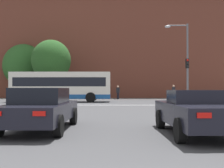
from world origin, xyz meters
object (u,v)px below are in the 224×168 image
object	(u,v)px
car_roadster_right	(198,112)
pedestrian_waiting	(118,91)
traffic_light_far_left	(66,76)
traffic_light_near_right	(187,74)
bus_crossing_lead	(61,86)
pedestrian_walking_east	(174,91)
car_saloon_left	(41,108)
street_lamp_junction	(184,55)

from	to	relation	value
car_roadster_right	pedestrian_waiting	bearing A→B (deg)	92.84
traffic_light_far_left	pedestrian_waiting	xyz separation A→B (m)	(6.69, -0.08, -1.91)
car_roadster_right	traffic_light_near_right	bearing A→B (deg)	75.20
bus_crossing_lead	traffic_light_far_left	world-z (taller)	traffic_light_far_left
traffic_light_near_right	traffic_light_far_left	distance (m)	17.71
traffic_light_far_left	pedestrian_walking_east	size ratio (longest dim) A/B	2.39
car_saloon_left	street_lamp_junction	distance (m)	17.98
car_saloon_left	pedestrian_waiting	size ratio (longest dim) A/B	2.65
traffic_light_far_left	pedestrian_walking_east	bearing A→B (deg)	-0.91
car_roadster_right	street_lamp_junction	distance (m)	17.10
car_saloon_left	car_roadster_right	size ratio (longest dim) A/B	1.07
car_roadster_right	bus_crossing_lead	xyz separation A→B (m)	(-7.93, 20.41, 0.96)
car_roadster_right	pedestrian_waiting	xyz separation A→B (m)	(-2.00, 27.65, 0.36)
bus_crossing_lead	pedestrian_waiting	xyz separation A→B (m)	(5.93, 7.24, -0.60)
traffic_light_far_left	pedestrian_walking_east	xyz separation A→B (m)	(13.81, -0.22, -1.85)
pedestrian_waiting	pedestrian_walking_east	world-z (taller)	pedestrian_walking_east
car_roadster_right	pedestrian_waiting	distance (m)	27.72
traffic_light_near_right	pedestrian_walking_east	bearing A→B (deg)	83.09
pedestrian_waiting	pedestrian_walking_east	distance (m)	7.12
car_roadster_right	street_lamp_junction	bearing A→B (deg)	76.19
car_saloon_left	traffic_light_far_left	distance (m)	27.18
bus_crossing_lead	street_lamp_junction	bearing A→B (deg)	-109.58
traffic_light_near_right	car_roadster_right	bearing A→B (deg)	-103.51
car_roadster_right	pedestrian_walking_east	bearing A→B (deg)	78.17
street_lamp_junction	car_roadster_right	bearing A→B (deg)	-102.52
traffic_light_near_right	pedestrian_waiting	world-z (taller)	traffic_light_near_right
street_lamp_junction	car_saloon_left	bearing A→B (deg)	-119.03
traffic_light_far_left	traffic_light_near_right	bearing A→B (deg)	-46.03
bus_crossing_lead	traffic_light_far_left	size ratio (longest dim) A/B	2.28
street_lamp_junction	pedestrian_walking_east	world-z (taller)	street_lamp_junction
car_saloon_left	car_roadster_right	bearing A→B (deg)	-10.21
car_saloon_left	pedestrian_walking_east	bearing A→B (deg)	69.49
car_saloon_left	pedestrian_walking_east	size ratio (longest dim) A/B	2.52
car_saloon_left	traffic_light_near_right	size ratio (longest dim) A/B	1.20
bus_crossing_lead	traffic_light_near_right	size ratio (longest dim) A/B	2.60
bus_crossing_lead	pedestrian_walking_east	size ratio (longest dim) A/B	5.46
car_roadster_right	traffic_light_far_left	distance (m)	29.15
car_roadster_right	bus_crossing_lead	world-z (taller)	bus_crossing_lead
car_saloon_left	street_lamp_junction	size ratio (longest dim) A/B	0.65
pedestrian_waiting	pedestrian_walking_east	size ratio (longest dim) A/B	0.95
traffic_light_far_left	pedestrian_waiting	distance (m)	6.96
bus_crossing_lead	pedestrian_walking_east	distance (m)	14.86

